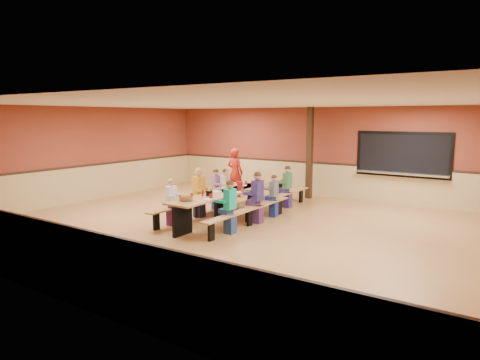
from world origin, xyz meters
The scene contains 23 objects.
ground centered at (0.00, 0.00, 0.00)m, with size 12.00×12.00×0.00m, color #9B6A3B.
room_envelope centered at (0.00, 0.00, 0.69)m, with size 12.04×10.04×3.02m.
kitchen_pass_through centered at (2.60, 4.96, 1.49)m, with size 2.78×0.28×1.38m.
structural_post centered at (-0.20, 4.40, 1.50)m, with size 0.18×0.18×3.00m, color black.
cafeteria_table_main centered at (-0.68, 0.21, 0.53)m, with size 1.91×3.70×0.74m.
cafeteria_table_second centered at (-0.93, 2.08, 0.53)m, with size 1.91×3.70×0.74m.
seated_child_white_left centered at (-1.51, -0.80, 0.57)m, with size 0.34×0.28×1.15m, color white, non-canonical shape.
seated_adult_yellow centered at (-1.51, 0.28, 0.66)m, with size 0.42×0.34×1.31m, color orange, non-canonical shape.
seated_child_grey_left centered at (-1.51, 1.47, 0.58)m, with size 0.35×0.29×1.17m, color #B6B6B6, non-canonical shape.
seated_child_teal_right centered at (0.14, -0.63, 0.61)m, with size 0.38×0.31×1.23m, color #10A78D, non-canonical shape.
seated_child_navy_right centered at (0.14, 0.58, 0.65)m, with size 0.41×0.34×1.29m, color navy, non-canonical shape.
seated_child_char_right centered at (0.14, 1.42, 0.56)m, with size 0.33×0.27×1.12m, color #545760, non-canonical shape.
seated_child_purple_sec centered at (-1.76, 1.36, 0.58)m, with size 0.34×0.28×1.16m, color #8C5A8B, non-canonical shape.
seated_child_green_sec centered at (-0.11, 2.69, 0.61)m, with size 0.38×0.31×1.23m, color #376F44, non-canonical shape.
seated_child_tan_sec centered at (-0.11, 0.97, 0.59)m, with size 0.36×0.29×1.19m, color #A49683, non-canonical shape.
standing_woman centered at (-2.44, 3.34, 0.81)m, with size 0.59×0.39×1.63m, color #A71D13.
punch_pitcher centered at (-0.61, 0.90, 0.85)m, with size 0.16×0.16×0.22m, color #B1171B.
chip_bowl centered at (-0.81, -1.07, 0.81)m, with size 0.32×0.32×0.15m, color orange, non-canonical shape.
napkin_dispenser centered at (-0.75, -0.25, 0.80)m, with size 0.10×0.14×0.13m, color black.
condiment_mustard centered at (-0.89, -0.08, 0.82)m, with size 0.06×0.06×0.17m, color yellow.
condiment_ketchup centered at (-0.87, -0.36, 0.82)m, with size 0.06×0.06×0.17m, color #B2140F.
table_paddle centered at (-0.75, 0.52, 0.88)m, with size 0.16×0.16×0.56m.
place_settings centered at (-0.68, 0.21, 0.80)m, with size 0.65×3.30×0.11m, color beige, non-canonical shape.
Camera 1 is at (5.67, -8.49, 2.67)m, focal length 32.00 mm.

